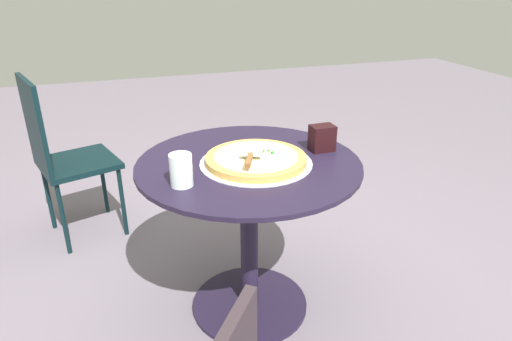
{
  "coord_description": "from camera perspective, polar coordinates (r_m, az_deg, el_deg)",
  "views": [
    {
      "loc": [
        -1.54,
        0.48,
        1.4
      ],
      "look_at": [
        -0.03,
        -0.02,
        0.68
      ],
      "focal_mm": 31.31,
      "sensor_mm": 36.0,
      "label": 1
    }
  ],
  "objects": [
    {
      "name": "pizza_server",
      "position": [
        1.67,
        -0.71,
        1.89
      ],
      "size": [
        0.21,
        0.13,
        0.02
      ],
      "color": "silver",
      "rests_on": "pizza_on_tray"
    },
    {
      "name": "patio_table",
      "position": [
        1.85,
        -0.89,
        -5.0
      ],
      "size": [
        0.89,
        0.89,
        0.71
      ],
      "color": "black",
      "rests_on": "ground"
    },
    {
      "name": "napkin_dispenser",
      "position": [
        1.87,
        8.44,
        4.13
      ],
      "size": [
        0.07,
        0.1,
        0.11
      ],
      "primitive_type": "cube",
      "rotation": [
        0.0,
        0.0,
        4.73
      ],
      "color": "black",
      "rests_on": "patio_table"
    },
    {
      "name": "pizza_on_tray",
      "position": [
        1.73,
        0.01,
        1.41
      ],
      "size": [
        0.44,
        0.44,
        0.05
      ],
      "color": "silver",
      "rests_on": "patio_table"
    },
    {
      "name": "drinking_cup",
      "position": [
        1.56,
        -9.55,
        0.05
      ],
      "size": [
        0.08,
        0.08,
        0.12
      ],
      "primitive_type": "cylinder",
      "color": "silver",
      "rests_on": "patio_table"
    },
    {
      "name": "ground_plane",
      "position": [
        2.14,
        -0.8,
        -16.76
      ],
      "size": [
        10.0,
        10.0,
        0.0
      ],
      "primitive_type": "plane",
      "color": "slate"
    },
    {
      "name": "patio_chair_near",
      "position": [
        2.59,
        -23.7,
        2.32
      ],
      "size": [
        0.48,
        0.48,
        0.92
      ],
      "color": "black",
      "rests_on": "ground"
    }
  ]
}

